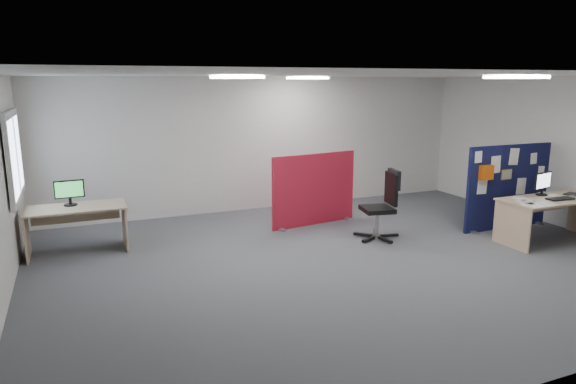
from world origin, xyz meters
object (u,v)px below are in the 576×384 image
object	(u,v)px
navy_divider	(507,187)
red_divider	(314,190)
main_desk	(550,208)
second_desk	(76,218)
monitor_main	(543,183)
office_chair	(384,201)
monitor_second	(69,192)

from	to	relation	value
navy_divider	red_divider	bearing A→B (deg)	152.81
main_desk	second_desk	world-z (taller)	same
monitor_main	office_chair	distance (m)	2.69
navy_divider	second_desk	distance (m)	7.32
second_desk	navy_divider	bearing A→B (deg)	-12.68
navy_divider	monitor_second	xyz separation A→B (m)	(-7.20, 1.69, 0.18)
red_divider	office_chair	xyz separation A→B (m)	(0.70, -1.24, 0.00)
main_desk	monitor_main	bearing A→B (deg)	88.54
main_desk	monitor_second	world-z (taller)	monitor_second
monitor_second	main_desk	bearing A→B (deg)	-22.37
red_divider	monitor_second	size ratio (longest dim) A/B	4.01
main_desk	red_divider	world-z (taller)	red_divider
second_desk	office_chair	bearing A→B (deg)	-14.93
office_chair	main_desk	bearing A→B (deg)	-13.92
red_divider	main_desk	bearing A→B (deg)	-45.24
navy_divider	second_desk	bearing A→B (deg)	167.32
monitor_second	second_desk	bearing A→B (deg)	-56.34
red_divider	second_desk	xyz separation A→B (m)	(-4.07, 0.03, -0.11)
navy_divider	monitor_second	world-z (taller)	navy_divider
second_desk	monitor_second	size ratio (longest dim) A/B	3.35
monitor_main	monitor_second	distance (m)	7.69
second_desk	office_chair	distance (m)	4.94
second_desk	monitor_second	distance (m)	0.42
main_desk	office_chair	size ratio (longest dim) A/B	1.55
navy_divider	office_chair	xyz separation A→B (m)	(-2.36, 0.33, -0.11)
navy_divider	office_chair	bearing A→B (deg)	171.97
monitor_main	monitor_second	world-z (taller)	monitor_second
monitor_main	second_desk	world-z (taller)	monitor_main
monitor_main	red_divider	distance (m)	3.89
monitor_main	office_chair	size ratio (longest dim) A/B	0.38
main_desk	red_divider	size ratio (longest dim) A/B	1.02
monitor_main	monitor_second	xyz separation A→B (m)	(-7.33, 2.32, 0.00)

